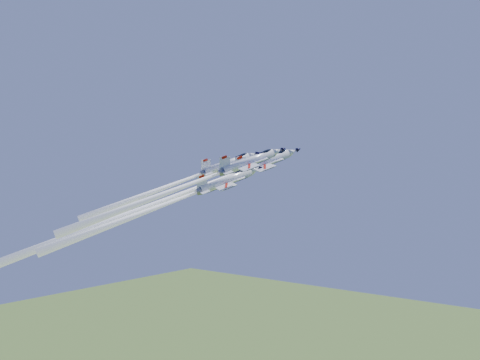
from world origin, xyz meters
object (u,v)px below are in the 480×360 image
Objects in this scene: jet_left at (179,182)px; jet_slot at (163,205)px; jet_lead at (168,199)px; jet_right at (184,186)px.

jet_left is 0.89× the size of jet_slot.
jet_lead is 1.66× the size of jet_left.
jet_left is (-3.38, 6.82, 3.67)m from jet_lead.
jet_right is 0.97× the size of jet_slot.
jet_lead reaches higher than jet_right.
jet_left is 16.85m from jet_right.
jet_right reaches higher than jet_left.
jet_right is at bearing 17.11° from jet_slot.
jet_right is (9.21, -4.34, 2.95)m from jet_lead.
jet_right is (12.60, -11.16, -0.72)m from jet_left.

